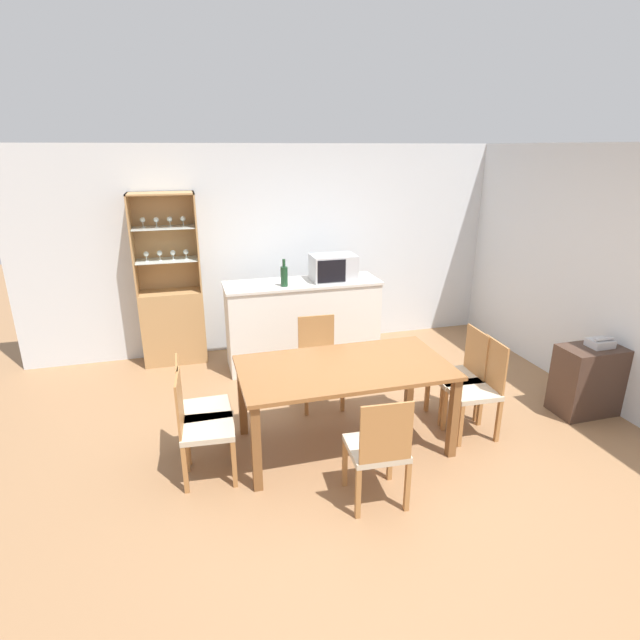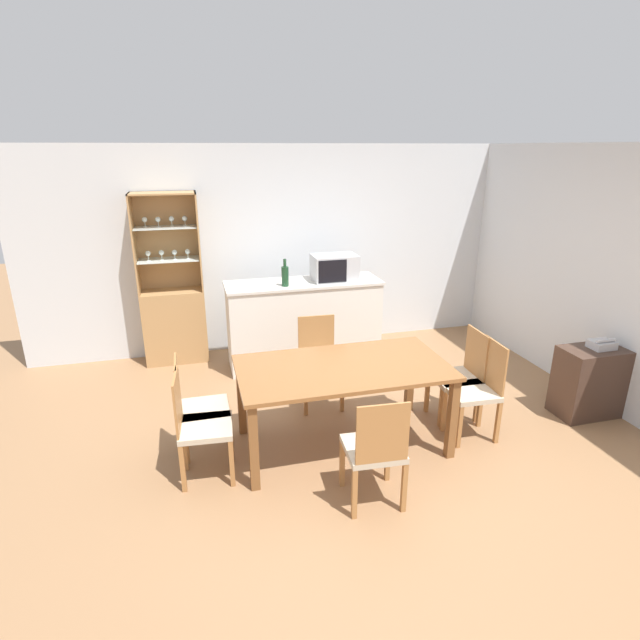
{
  "view_description": "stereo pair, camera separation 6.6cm",
  "coord_description": "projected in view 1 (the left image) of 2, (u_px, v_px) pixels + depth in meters",
  "views": [
    {
      "loc": [
        -1.46,
        -3.55,
        2.51
      ],
      "look_at": [
        -0.19,
        1.01,
        0.86
      ],
      "focal_mm": 28.0,
      "sensor_mm": 36.0,
      "label": 1
    },
    {
      "loc": [
        -1.4,
        -3.57,
        2.51
      ],
      "look_at": [
        -0.19,
        1.01,
        0.86
      ],
      "focal_mm": 28.0,
      "sensor_mm": 36.0,
      "label": 2
    }
  ],
  "objects": [
    {
      "name": "dining_table",
      "position": [
        344.0,
        376.0,
        4.24
      ],
      "size": [
        1.78,
        0.96,
        0.76
      ],
      "color": "brown",
      "rests_on": "ground_plane"
    },
    {
      "name": "wall_right",
      "position": [
        608.0,
        279.0,
        4.94
      ],
      "size": [
        0.06,
        4.6,
        2.55
      ],
      "color": "silver",
      "rests_on": "ground_plane"
    },
    {
      "name": "dining_chair_side_right_near",
      "position": [
        477.0,
        389.0,
        4.49
      ],
      "size": [
        0.43,
        0.43,
        0.9
      ],
      "rotation": [
        0.0,
        0.0,
        1.52
      ],
      "color": "#C1B299",
      "rests_on": "ground_plane"
    },
    {
      "name": "side_cabinet",
      "position": [
        587.0,
        380.0,
        4.88
      ],
      "size": [
        0.6,
        0.37,
        0.69
      ],
      "color": "#422D23",
      "rests_on": "ground_plane"
    },
    {
      "name": "dining_chair_side_left_far",
      "position": [
        200.0,
        409.0,
        4.14
      ],
      "size": [
        0.41,
        0.41,
        0.9
      ],
      "rotation": [
        0.0,
        0.0,
        -1.57
      ],
      "color": "#C1B299",
      "rests_on": "ground_plane"
    },
    {
      "name": "dining_chair_head_far",
      "position": [
        319.0,
        362.0,
        5.04
      ],
      "size": [
        0.43,
        0.43,
        0.9
      ],
      "rotation": [
        0.0,
        0.0,
        3.09
      ],
      "color": "#C1B299",
      "rests_on": "ground_plane"
    },
    {
      "name": "telephone",
      "position": [
        601.0,
        343.0,
        4.77
      ],
      "size": [
        0.22,
        0.17,
        0.11
      ],
      "color": "#B7B7BC",
      "rests_on": "side_cabinet"
    },
    {
      "name": "wall_back",
      "position": [
        300.0,
        248.0,
        6.4
      ],
      "size": [
        6.8,
        0.06,
        2.55
      ],
      "color": "silver",
      "rests_on": "ground_plane"
    },
    {
      "name": "dining_chair_side_right_far",
      "position": [
        460.0,
        375.0,
        4.75
      ],
      "size": [
        0.42,
        0.42,
        0.9
      ],
      "rotation": [
        0.0,
        0.0,
        1.53
      ],
      "color": "#C1B299",
      "rests_on": "ground_plane"
    },
    {
      "name": "ground_plane",
      "position": [
        371.0,
        446.0,
        4.43
      ],
      "size": [
        18.0,
        18.0,
        0.0
      ],
      "primitive_type": "plane",
      "color": "#936B47"
    },
    {
      "name": "wine_bottle",
      "position": [
        284.0,
        276.0,
        5.59
      ],
      "size": [
        0.08,
        0.08,
        0.31
      ],
      "color": "#193D23",
      "rests_on": "kitchen_counter"
    },
    {
      "name": "dining_chair_side_left_near",
      "position": [
        202.0,
        427.0,
        3.88
      ],
      "size": [
        0.44,
        0.44,
        0.9
      ],
      "rotation": [
        0.0,
        0.0,
        -1.65
      ],
      "color": "#C1B299",
      "rests_on": "ground_plane"
    },
    {
      "name": "display_cabinet",
      "position": [
        173.0,
        314.0,
        6.01
      ],
      "size": [
        0.73,
        0.37,
        2.03
      ],
      "color": "tan",
      "rests_on": "ground_plane"
    },
    {
      "name": "kitchen_counter",
      "position": [
        303.0,
        323.0,
        5.97
      ],
      "size": [
        1.82,
        0.58,
        1.02
      ],
      "color": "silver",
      "rests_on": "ground_plane"
    },
    {
      "name": "dining_chair_head_near",
      "position": [
        378.0,
        449.0,
        3.59
      ],
      "size": [
        0.43,
        0.43,
        0.9
      ],
      "rotation": [
        0.0,
        0.0,
        -0.06
      ],
      "color": "#C1B299",
      "rests_on": "ground_plane"
    },
    {
      "name": "microwave",
      "position": [
        333.0,
        268.0,
        5.83
      ],
      "size": [
        0.52,
        0.35,
        0.3
      ],
      "color": "#B7BABF",
      "rests_on": "kitchen_counter"
    }
  ]
}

